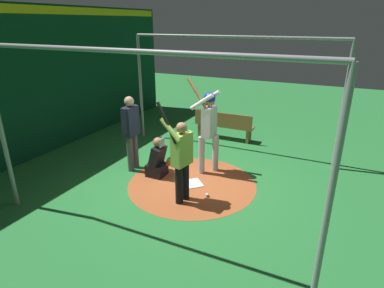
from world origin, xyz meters
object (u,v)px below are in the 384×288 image
(batter, at_px, (209,124))
(catcher, at_px, (158,161))
(baseball_1, at_px, (207,195))
(baseball_0, at_px, (179,198))
(umpire, at_px, (131,129))
(home_plate, at_px, (192,183))
(visitor, at_px, (181,157))
(bench, at_px, (224,125))

(batter, relative_size, catcher, 2.35)
(baseball_1, bearing_deg, baseball_0, -143.54)
(umpire, distance_m, baseball_0, 2.09)
(batter, xyz_separation_m, baseball_0, (-0.01, -1.45, -1.14))
(home_plate, distance_m, visitor, 1.19)
(batter, bearing_deg, baseball_1, -67.51)
(batter, height_order, visitor, batter)
(batter, relative_size, baseball_0, 30.15)
(catcher, distance_m, visitor, 1.38)
(home_plate, height_order, catcher, catcher)
(home_plate, xyz_separation_m, batter, (0.06, 0.74, 1.17))
(visitor, height_order, bench, visitor)
(bench, bearing_deg, catcher, -99.37)
(baseball_0, bearing_deg, umpire, 154.27)
(home_plate, bearing_deg, umpire, 176.80)
(home_plate, relative_size, catcher, 0.44)
(baseball_0, bearing_deg, catcher, 140.98)
(home_plate, xyz_separation_m, visitor, (0.12, -0.72, 0.94))
(home_plate, distance_m, catcher, 0.95)
(umpire, height_order, baseball_1, umpire)
(bench, bearing_deg, visitor, -82.32)
(visitor, distance_m, bench, 3.82)
(batter, xyz_separation_m, catcher, (-0.94, -0.70, -0.81))
(catcher, xyz_separation_m, visitor, (1.00, -0.76, 0.58))
(home_plate, xyz_separation_m, bench, (-0.39, 3.03, 0.44))
(batter, xyz_separation_m, baseball_1, (0.46, -1.10, -1.14))
(visitor, xyz_separation_m, bench, (-0.51, 3.75, -0.50))
(batter, bearing_deg, home_plate, -94.97)
(visitor, xyz_separation_m, baseball_0, (-0.07, 0.01, -0.91))
(catcher, xyz_separation_m, baseball_1, (1.40, -0.41, -0.33))
(baseball_0, bearing_deg, batter, 89.44)
(catcher, height_order, baseball_1, catcher)
(batter, height_order, umpire, batter)
(catcher, bearing_deg, bench, 80.63)
(umpire, distance_m, bench, 3.24)
(catcher, bearing_deg, batter, 36.48)
(home_plate, xyz_separation_m, baseball_0, (0.05, -0.71, 0.03))
(home_plate, height_order, baseball_0, baseball_0)
(visitor, xyz_separation_m, baseball_1, (0.40, 0.35, -0.91))
(catcher, bearing_deg, umpire, 176.09)
(bench, relative_size, baseball_1, 24.14)
(batter, distance_m, visitor, 1.48)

